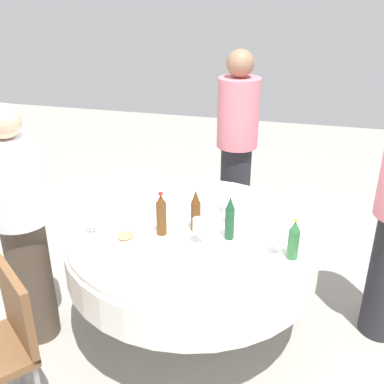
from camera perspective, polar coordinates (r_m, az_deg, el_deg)
The scene contains 21 objects.
ground_plane at distance 3.26m, azimuth 0.00°, elevation -15.93°, with size 10.00×10.00×0.00m, color gray.
dining_table at distance 2.90m, azimuth 0.00°, elevation -7.04°, with size 1.56×1.56×0.74m.
bottle_brown_south at distance 2.72m, azimuth -3.86°, elevation -2.87°, with size 0.06×0.06×0.27m.
bottle_dark_green_rear at distance 2.67m, azimuth 4.74°, elevation -3.31°, with size 0.06×0.06×0.29m.
bottle_brown_near at distance 2.76m, azimuth 0.46°, elevation -2.40°, with size 0.06×0.06×0.28m.
bottle_green_front at distance 2.55m, azimuth 12.58°, elevation -5.90°, with size 0.06×0.06×0.24m.
wine_glass_front at distance 2.97m, azimuth 4.31°, elevation -0.68°, with size 0.07×0.07×0.15m.
wine_glass_east at distance 2.58m, azimuth 10.54°, elevation -5.76°, with size 0.06×0.06×0.13m.
wine_glass_north at distance 2.85m, azimuth 4.72°, elevation -1.80°, with size 0.07×0.07×0.16m.
wine_glass_far at distance 2.79m, azimuth -12.49°, elevation -3.24°, with size 0.07×0.07×0.15m.
wine_glass_mid at distance 2.63m, azimuth 0.84°, elevation -4.26°, with size 0.07×0.07×0.16m.
plate_mid at distance 2.80m, azimuth 8.30°, elevation -4.98°, with size 0.25×0.25×0.02m.
plate_inner at distance 2.43m, azimuth 0.02°, elevation -9.86°, with size 0.21×0.21×0.02m.
plate_left at distance 2.74m, azimuth -8.28°, elevation -5.66°, with size 0.25×0.25×0.04m.
plate_west at distance 3.24m, azimuth 0.65°, elevation -0.32°, with size 0.22×0.22×0.02m.
knife_rear at distance 3.09m, azimuth -5.52°, elevation -1.92°, with size 0.18×0.02×0.01m, color silver.
spoon_near at distance 3.04m, azimuth -11.35°, elevation -2.84°, with size 0.18×0.02×0.01m, color silver.
folded_napkin at distance 3.03m, azimuth -1.03°, elevation -2.18°, with size 0.15×0.15×0.02m, color white.
person_rear at distance 3.86m, azimuth 5.62°, elevation 5.78°, with size 0.34×0.34×1.65m.
person_near at distance 2.90m, azimuth -20.48°, elevation -4.04°, with size 0.34×0.34×1.55m.
chair_north at distance 2.56m, azimuth -22.73°, elevation -16.59°, with size 0.56×0.56×0.87m.
Camera 1 is at (2.38, 0.60, 2.14)m, focal length 42.72 mm.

